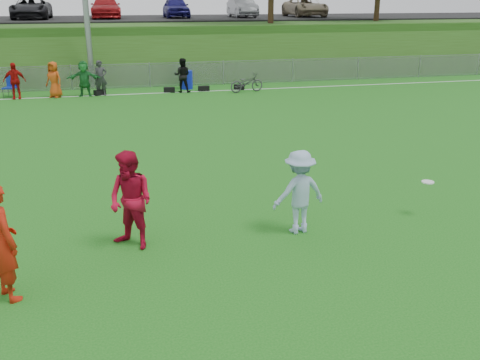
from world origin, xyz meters
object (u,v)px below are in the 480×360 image
object	(u,v)px
player_red_center	(131,201)
bicycle	(247,83)
player_blue	(299,192)
player_red_left	(2,242)
recycling_bin	(187,80)
frisbee	(428,182)

from	to	relation	value
player_red_center	bicycle	world-z (taller)	player_red_center
player_blue	player_red_left	bearing A→B (deg)	4.68
player_red_center	bicycle	distance (m)	17.87
player_red_left	player_blue	distance (m)	5.54
player_blue	bicycle	size ratio (longest dim) A/B	0.97
recycling_bin	bicycle	world-z (taller)	recycling_bin
bicycle	player_blue	bearing A→B (deg)	157.10
player_red_left	player_blue	size ratio (longest dim) A/B	1.12
player_red_center	recycling_bin	distance (m)	18.74
recycling_bin	bicycle	bearing A→B (deg)	-31.50
frisbee	bicycle	size ratio (longest dim) A/B	0.15
player_red_left	frisbee	bearing A→B (deg)	-112.80
player_red_center	player_blue	xyz separation A→B (m)	(3.33, -0.07, -0.09)
player_red_left	player_red_center	distance (m)	2.47
player_blue	bicycle	world-z (taller)	player_blue
player_blue	frisbee	size ratio (longest dim) A/B	6.45
player_red_left	bicycle	world-z (taller)	player_red_left
player_red_center	frisbee	distance (m)	6.36
recycling_bin	player_red_center	bearing A→B (deg)	-101.26
frisbee	bicycle	world-z (taller)	bicycle
player_blue	frisbee	xyz separation A→B (m)	(3.02, 0.17, -0.09)
player_red_left	bicycle	xyz separation A→B (m)	(8.51, 18.04, -0.51)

